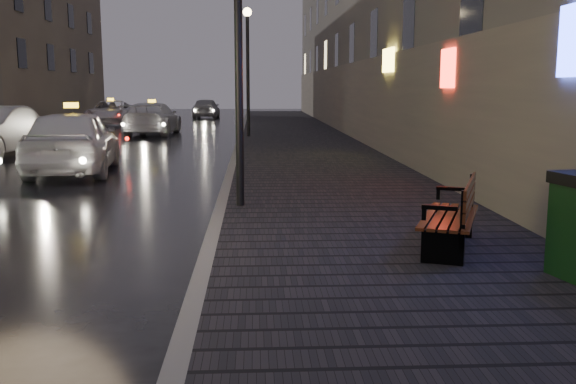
# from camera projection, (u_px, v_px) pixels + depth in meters

# --- Properties ---
(ground) EXTENTS (120.00, 120.00, 0.00)m
(ground) POSITION_uv_depth(u_px,v_px,m) (6.00, 354.00, 5.40)
(ground) COLOR black
(ground) RESTS_ON ground
(sidewalk) EXTENTS (4.60, 58.00, 0.15)m
(sidewalk) POSITION_uv_depth(u_px,v_px,m) (298.00, 140.00, 26.28)
(sidewalk) COLOR black
(sidewalk) RESTS_ON ground
(curb) EXTENTS (0.20, 58.00, 0.15)m
(curb) POSITION_uv_depth(u_px,v_px,m) (240.00, 140.00, 26.16)
(curb) COLOR slate
(curb) RESTS_ON ground
(curb_far) EXTENTS (0.20, 58.00, 0.15)m
(curb_far) POSITION_uv_depth(u_px,v_px,m) (18.00, 141.00, 25.70)
(curb_far) COLOR slate
(curb_far) RESTS_ON ground
(building_far_c) EXTENTS (6.00, 22.00, 11.00)m
(building_far_c) POSITION_uv_depth(u_px,v_px,m) (17.00, 36.00, 42.25)
(building_far_c) COLOR #6B6051
(building_far_c) RESTS_ON ground
(lamp_near) EXTENTS (0.36, 0.36, 5.28)m
(lamp_near) POSITION_uv_depth(u_px,v_px,m) (238.00, 11.00, 10.84)
(lamp_near) COLOR black
(lamp_near) RESTS_ON sidewalk
(lamp_far) EXTENTS (0.36, 0.36, 5.28)m
(lamp_far) POSITION_uv_depth(u_px,v_px,m) (248.00, 56.00, 26.61)
(lamp_far) COLOR black
(lamp_far) RESTS_ON sidewalk
(bench) EXTENTS (1.25, 1.89, 0.92)m
(bench) POSITION_uv_depth(u_px,v_px,m) (455.00, 215.00, 8.21)
(bench) COLOR black
(bench) RESTS_ON sidewalk
(taxi_near) EXTENTS (2.52, 5.14, 1.69)m
(taxi_near) POSITION_uv_depth(u_px,v_px,m) (73.00, 141.00, 16.53)
(taxi_near) COLOR silver
(taxi_near) RESTS_ON ground
(taxi_mid) EXTENTS (2.33, 5.23, 1.49)m
(taxi_mid) POSITION_uv_depth(u_px,v_px,m) (153.00, 119.00, 30.04)
(taxi_mid) COLOR white
(taxi_mid) RESTS_ON ground
(taxi_far) EXTENTS (2.49, 5.18, 1.43)m
(taxi_far) POSITION_uv_depth(u_px,v_px,m) (111.00, 113.00, 37.40)
(taxi_far) COLOR silver
(taxi_far) RESTS_ON ground
(car_far) EXTENTS (1.83, 4.22, 1.42)m
(car_far) POSITION_uv_depth(u_px,v_px,m) (206.00, 108.00, 45.42)
(car_far) COLOR gray
(car_far) RESTS_ON ground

